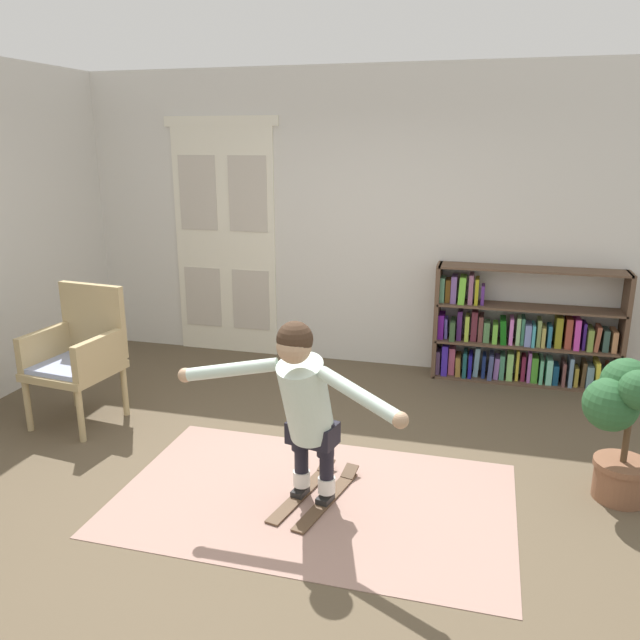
% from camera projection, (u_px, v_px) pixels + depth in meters
% --- Properties ---
extents(ground_plane, '(7.20, 7.20, 0.00)m').
position_uv_depth(ground_plane, '(291.00, 487.00, 4.18)').
color(ground_plane, brown).
extents(back_wall, '(6.00, 0.10, 2.90)m').
position_uv_depth(back_wall, '(369.00, 221.00, 6.20)').
color(back_wall, silver).
rests_on(back_wall, ground).
extents(double_door, '(1.22, 0.05, 2.45)m').
position_uv_depth(double_door, '(225.00, 238.00, 6.58)').
color(double_door, silver).
rests_on(double_door, ground).
extents(rug, '(2.50, 1.54, 0.01)m').
position_uv_depth(rug, '(314.00, 498.00, 4.04)').
color(rug, gray).
rests_on(rug, ground).
extents(bookshelf, '(1.70, 0.30, 1.10)m').
position_uv_depth(bookshelf, '(518.00, 336.00, 5.91)').
color(bookshelf, brown).
rests_on(bookshelf, ground).
extents(wicker_chair, '(0.66, 0.66, 1.10)m').
position_uv_depth(wicker_chair, '(79.00, 352.00, 5.05)').
color(wicker_chair, tan).
rests_on(wicker_chair, ground).
extents(potted_plant, '(0.47, 0.47, 0.92)m').
position_uv_depth(potted_plant, '(621.00, 418.00, 3.90)').
color(potted_plant, brown).
rests_on(potted_plant, ground).
extents(skis_pair, '(0.43, 0.83, 0.07)m').
position_uv_depth(skis_pair, '(316.00, 493.00, 4.06)').
color(skis_pair, brown).
rests_on(skis_pair, rug).
extents(person_skier, '(1.46, 0.70, 1.17)m').
position_uv_depth(person_skier, '(304.00, 399.00, 3.74)').
color(person_skier, white).
rests_on(person_skier, skis_pair).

